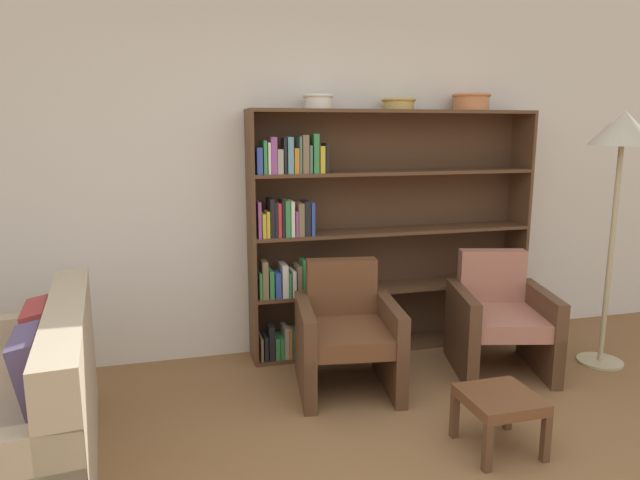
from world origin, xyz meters
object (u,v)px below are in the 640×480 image
bookshelf (368,232)px  bowl_brass (471,101)px  bowl_terracotta (399,103)px  armchair_leather (347,333)px  floor_lamp (622,142)px  bowl_cream (318,101)px  footstool (500,404)px  armchair_cushioned (499,319)px  couch (6,422)px

bookshelf → bowl_brass: 1.27m
bowl_terracotta → armchair_leather: bowl_terracotta is taller
floor_lamp → bowl_cream: bearing=159.8°
bowl_brass → footstool: bowl_brass is taller
bowl_brass → armchair_leather: bearing=-153.1°
bookshelf → armchair_cushioned: 1.14m
floor_lamp → bowl_terracotta: bearing=151.8°
bowl_cream → couch: bowl_cream is taller
armchair_leather → footstool: bearing=128.4°
bookshelf → bowl_brass: (0.81, -0.02, 0.98)m
bowl_terracotta → bowl_brass: (0.59, 0.00, 0.02)m
armchair_leather → armchair_cushioned: 1.14m
armchair_cushioned → floor_lamp: (0.78, -0.13, 1.24)m
armchair_cushioned → floor_lamp: size_ratio=0.45×
bookshelf → bowl_cream: size_ratio=10.06×
bowl_terracotta → floor_lamp: bowl_terracotta is taller
bowl_terracotta → floor_lamp: (1.35, -0.72, -0.27)m
bowl_terracotta → couch: size_ratio=0.15×
armchair_leather → armchair_cushioned: same height
armchair_leather → armchair_cushioned: (1.14, -0.00, 0.00)m
bowl_brass → floor_lamp: (0.75, -0.72, -0.29)m
bookshelf → footstool: (0.19, -1.56, -0.66)m
bowl_terracotta → armchair_leather: 1.72m
bowl_cream → bowl_terracotta: 0.61m
armchair_cushioned → footstool: size_ratio=2.17×
armchair_leather → armchair_cushioned: size_ratio=1.00×
armchair_cushioned → bowl_brass: bearing=-78.2°
bookshelf → couch: bearing=-152.8°
bowl_cream → bowl_brass: bowl_brass is taller
couch → armchair_leather: (1.91, 0.55, 0.07)m
bowl_terracotta → footstool: bearing=-91.0°
bowl_brass → couch: (-3.08, -1.14, -1.60)m
floor_lamp → footstool: (-1.37, -0.82, -1.34)m
bowl_terracotta → footstool: size_ratio=0.67×
bowl_terracotta → floor_lamp: size_ratio=0.14×
bookshelf → bowl_terracotta: (0.21, -0.02, 0.95)m
bowl_cream → footstool: bowl_cream is taller
couch → footstool: couch is taller
armchair_leather → floor_lamp: floor_lamp is taller
bookshelf → bowl_terracotta: size_ratio=8.74×
armchair_leather → bowl_terracotta: bearing=-126.0°
couch → armchair_cushioned: (3.05, 0.55, 0.07)m
bowl_cream → armchair_cushioned: size_ratio=0.27×
bowl_terracotta → bowl_brass: bearing=0.0°
bookshelf → armchair_leather: size_ratio=2.69×
armchair_leather → footstool: (0.55, -0.95, -0.11)m
bookshelf → footstool: bearing=-83.1°
bowl_terracotta → armchair_cushioned: 1.72m
bookshelf → floor_lamp: size_ratio=1.21×
armchair_cushioned → bowl_cream: bearing=-12.2°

